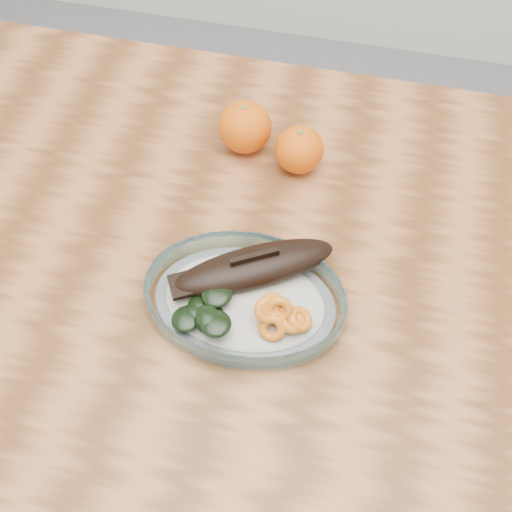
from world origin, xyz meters
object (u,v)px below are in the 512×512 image
Objects in this scene: dining_table at (249,305)px; orange_right at (245,127)px; orange_left at (299,150)px; plated_meal at (245,296)px.

dining_table is 0.25m from orange_right.
dining_table is 0.23m from orange_left.
plated_meal is 0.24m from orange_left.
plated_meal reaches higher than orange_left.
plated_meal is at bearing -94.77° from orange_left.
orange_right is (-0.06, 0.26, 0.02)m from plated_meal.
dining_table is at bearing -75.40° from orange_right.
orange_left is at bearing 84.81° from plated_meal.
orange_right is at bearing 164.79° from orange_left.
plated_meal is (0.01, -0.06, 0.12)m from dining_table.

